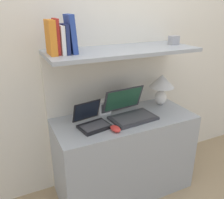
# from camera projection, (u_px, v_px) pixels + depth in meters

# --- Properties ---
(wall_back) EXTENTS (6.00, 0.05, 2.40)m
(wall_back) POSITION_uv_depth(u_px,v_px,m) (109.00, 54.00, 2.06)
(wall_back) COLOR silver
(wall_back) RESTS_ON ground_plane
(desk) EXTENTS (1.18, 0.51, 0.73)m
(desk) POSITION_uv_depth(u_px,v_px,m) (124.00, 155.00, 2.10)
(desk) COLOR #999EA3
(desk) RESTS_ON ground_plane
(back_riser) EXTENTS (1.18, 0.04, 1.26)m
(back_riser) POSITION_uv_depth(u_px,v_px,m) (111.00, 116.00, 2.23)
(back_riser) COLOR silver
(back_riser) RESTS_ON ground_plane
(shelf) EXTENTS (1.18, 0.46, 0.03)m
(shelf) POSITION_uv_depth(u_px,v_px,m) (123.00, 51.00, 1.82)
(shelf) COLOR #999EA3
(shelf) RESTS_ON back_riser
(table_lamp) EXTENTS (0.23, 0.23, 0.29)m
(table_lamp) POSITION_uv_depth(u_px,v_px,m) (162.00, 85.00, 2.16)
(table_lamp) COLOR white
(table_lamp) RESTS_ON desk
(laptop_large) EXTENTS (0.39, 0.34, 0.23)m
(laptop_large) POSITION_uv_depth(u_px,v_px,m) (130.00, 112.00, 1.97)
(laptop_large) COLOR #333338
(laptop_large) RESTS_ON desk
(laptop_small) EXTENTS (0.27, 0.27, 0.18)m
(laptop_small) POSITION_uv_depth(u_px,v_px,m) (92.00, 121.00, 1.82)
(laptop_small) COLOR black
(laptop_small) RESTS_ON desk
(computer_mouse) EXTENTS (0.08, 0.11, 0.04)m
(computer_mouse) POSITION_uv_depth(u_px,v_px,m) (115.00, 129.00, 1.75)
(computer_mouse) COLOR red
(computer_mouse) RESTS_ON desk
(router_box) EXTENTS (0.10, 0.09, 0.11)m
(router_box) POSITION_uv_depth(u_px,v_px,m) (104.00, 107.00, 2.04)
(router_box) COLOR white
(router_box) RESTS_ON desk
(book_orange) EXTENTS (0.04, 0.17, 0.23)m
(book_orange) POSITION_uv_depth(u_px,v_px,m) (51.00, 38.00, 1.56)
(book_orange) COLOR orange
(book_orange) RESTS_ON shelf
(book_red) EXTENTS (0.02, 0.13, 0.23)m
(book_red) POSITION_uv_depth(u_px,v_px,m) (56.00, 37.00, 1.57)
(book_red) COLOR #A82823
(book_red) RESTS_ON shelf
(book_white) EXTENTS (0.03, 0.16, 0.19)m
(book_white) POSITION_uv_depth(u_px,v_px,m) (61.00, 40.00, 1.59)
(book_white) COLOR silver
(book_white) RESTS_ON shelf
(book_navy) EXTENTS (0.03, 0.16, 0.20)m
(book_navy) POSITION_uv_depth(u_px,v_px,m) (65.00, 39.00, 1.60)
(book_navy) COLOR navy
(book_navy) RESTS_ON shelf
(book_blue) EXTENTS (0.05, 0.16, 0.26)m
(book_blue) POSITION_uv_depth(u_px,v_px,m) (71.00, 34.00, 1.61)
(book_blue) COLOR #284293
(book_blue) RESTS_ON shelf
(shelf_gadget) EXTENTS (0.08, 0.06, 0.07)m
(shelf_gadget) POSITION_uv_depth(u_px,v_px,m) (174.00, 40.00, 1.99)
(shelf_gadget) COLOR #99999E
(shelf_gadget) RESTS_ON shelf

